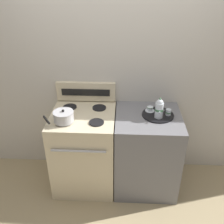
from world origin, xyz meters
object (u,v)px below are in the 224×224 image
object	(u,v)px
teacup_left	(160,108)
creamer_jug	(168,112)
stove	(85,150)
saucepan	(63,116)
serving_tray	(158,115)
teacup_right	(150,109)
teapot	(159,109)

from	to	relation	value
teacup_left	creamer_jug	distance (m)	0.12
stove	creamer_jug	xyz separation A→B (m)	(0.91, 0.02, 0.51)
saucepan	serving_tray	bearing A→B (deg)	10.72
teacup_left	creamer_jug	xyz separation A→B (m)	(0.08, -0.10, 0.01)
stove	teacup_right	size ratio (longest dim) A/B	9.36
saucepan	teacup_left	xyz separation A→B (m)	(0.99, 0.27, -0.03)
teacup_right	serving_tray	bearing A→B (deg)	-40.46
stove	creamer_jug	size ratio (longest dim) A/B	14.51
saucepan	teacup_right	distance (m)	0.92
teacup_right	saucepan	bearing A→B (deg)	-164.14
serving_tray	teacup_right	world-z (taller)	teacup_right
stove	saucepan	bearing A→B (deg)	-137.37
teacup_right	teapot	bearing A→B (deg)	-58.89
teacup_right	creamer_jug	bearing A→B (deg)	-22.45
stove	teacup_right	bearing A→B (deg)	7.75
stove	serving_tray	world-z (taller)	serving_tray
teacup_left	teacup_right	xyz separation A→B (m)	(-0.11, -0.02, 0.00)
stove	teacup_left	bearing A→B (deg)	8.07
serving_tray	teacup_right	bearing A→B (deg)	139.54
stove	creamer_jug	distance (m)	1.04
stove	teapot	distance (m)	0.99
teacup_right	stove	bearing A→B (deg)	-172.25
saucepan	serving_tray	distance (m)	0.99
teacup_left	teacup_right	size ratio (longest dim) A/B	1.00
teapot	teacup_right	xyz separation A→B (m)	(-0.08, 0.13, -0.08)
stove	teapot	world-z (taller)	teapot
teapot	teacup_right	world-z (taller)	teapot
stove	teapot	xyz separation A→B (m)	(0.80, -0.03, 0.58)
teacup_right	creamer_jug	distance (m)	0.20
saucepan	teapot	distance (m)	0.98
serving_tray	stove	bearing A→B (deg)	-177.91
stove	saucepan	xyz separation A→B (m)	(-0.17, -0.15, 0.53)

